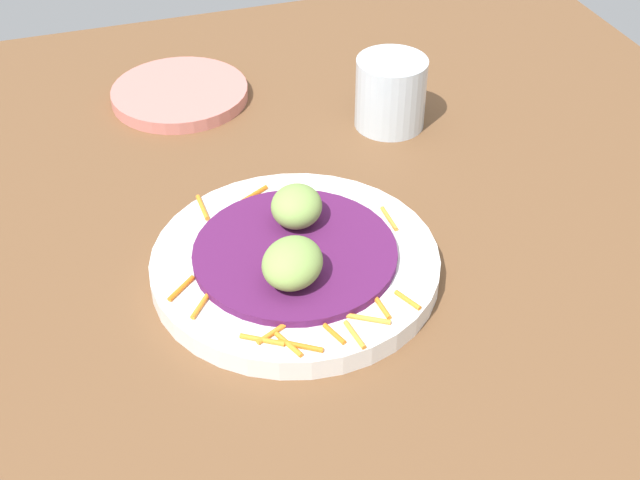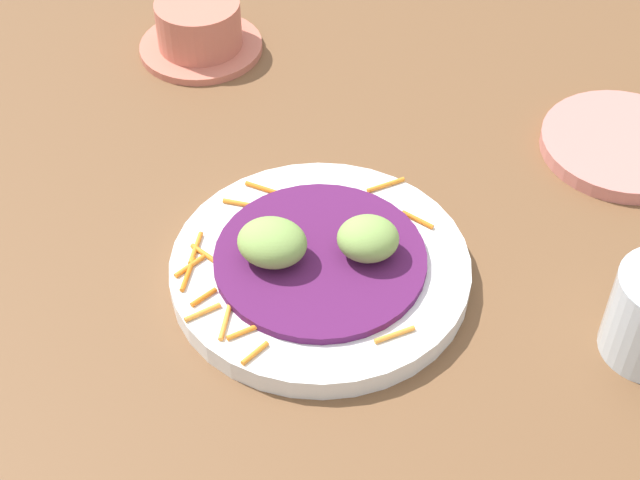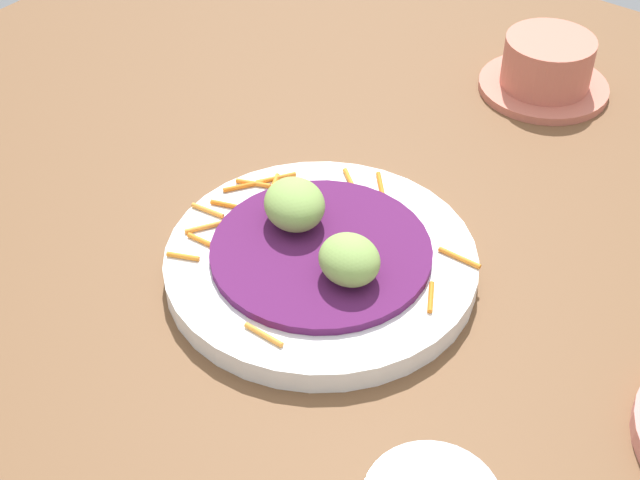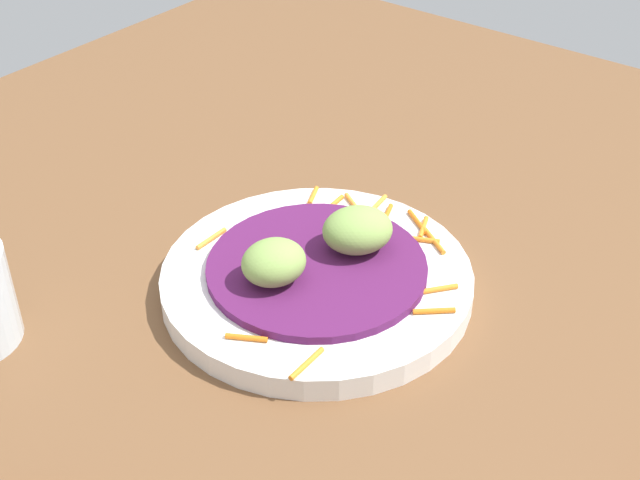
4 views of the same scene
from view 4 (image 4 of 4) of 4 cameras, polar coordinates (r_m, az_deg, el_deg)
name	(u,v)px [view 4 (image 4 of 4)]	position (r cm, az deg, el deg)	size (l,w,h in cm)	color
table_surface	(345,301)	(70.51, 1.65, -3.98)	(110.00, 110.00, 2.00)	brown
main_plate	(317,280)	(69.41, -0.21, -2.63)	(24.40, 24.40, 1.91)	white
cabbage_bed	(317,267)	(68.61, -0.21, -1.77)	(17.21, 17.21, 0.70)	#51194C
carrot_garnish	(365,247)	(71.16, 2.92, -0.44)	(20.74, 22.61, 0.40)	orange
guac_scoop_left	(358,230)	(69.11, 2.44, 0.65)	(5.58, 4.75, 3.50)	#84A851
guac_scoop_center	(274,262)	(65.85, -3.00, -1.44)	(4.96, 4.41, 3.33)	#84A851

